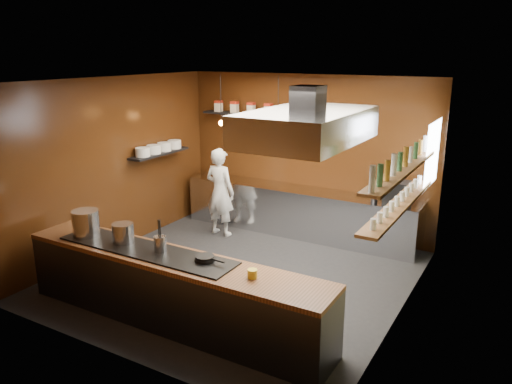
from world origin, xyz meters
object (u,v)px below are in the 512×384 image
Objects in this scene: extractor_hood at (307,126)px; chef at (220,192)px; stockpot_large at (86,223)px; stockpot_small at (123,233)px; espresso_machine at (397,193)px.

chef is (-2.57, 1.83, -1.67)m from extractor_hood.
extractor_hood is at bearing 24.00° from stockpot_large.
espresso_machine is at bearing 54.26° from stockpot_small.
chef is at bearing 98.86° from stockpot_small.
stockpot_small is (0.64, 0.05, -0.05)m from stockpot_large.
stockpot_large is 0.93× the size of espresso_machine.
stockpot_small is at bearing -150.90° from extractor_hood.
stockpot_large is 5.01m from espresso_machine.
espresso_machine reaches higher than stockpot_small.
espresso_machine is at bearing 77.45° from extractor_hood.
stockpot_small is at bearing -122.51° from espresso_machine.
stockpot_small is at bearing 4.58° from stockpot_large.
stockpot_small is 0.17× the size of chef.
stockpot_large is 3.07m from chef.
chef is at bearing 144.62° from extractor_hood.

